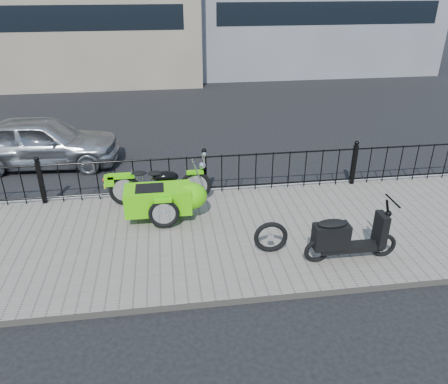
{
  "coord_description": "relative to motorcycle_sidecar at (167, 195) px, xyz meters",
  "views": [
    {
      "loc": [
        -0.82,
        -7.57,
        4.57
      ],
      "look_at": [
        0.24,
        -0.1,
        0.81
      ],
      "focal_mm": 35.0,
      "sensor_mm": 36.0,
      "label": 1
    }
  ],
  "objects": [
    {
      "name": "motorcycle_sidecar",
      "position": [
        0.0,
        0.0,
        0.0
      ],
      "size": [
        2.28,
        1.48,
        0.98
      ],
      "color": "black",
      "rests_on": "sidewalk"
    },
    {
      "name": "curb",
      "position": [
        0.86,
        1.1,
        -0.53
      ],
      "size": [
        30.0,
        0.1,
        0.12
      ],
      "primitive_type": "cube",
      "color": "gray",
      "rests_on": "ground"
    },
    {
      "name": "iron_fence",
      "position": [
        0.86,
        0.96,
        -0.01
      ],
      "size": [
        14.11,
        0.11,
        1.08
      ],
      "color": "black",
      "rests_on": "sidewalk"
    },
    {
      "name": "sidewalk",
      "position": [
        0.86,
        -0.84,
        -0.53
      ],
      "size": [
        30.0,
        3.8,
        0.12
      ],
      "primitive_type": "cube",
      "color": "slate",
      "rests_on": "ground"
    },
    {
      "name": "scooter",
      "position": [
        2.98,
        -1.97,
        -0.04
      ],
      "size": [
        1.66,
        0.48,
        1.12
      ],
      "color": "black",
      "rests_on": "sidewalk"
    },
    {
      "name": "spare_tire",
      "position": [
        1.77,
        -1.56,
        -0.17
      ],
      "size": [
        0.61,
        0.14,
        0.61
      ],
      "primitive_type": "torus",
      "rotation": [
        1.57,
        0.0,
        -0.09
      ],
      "color": "black",
      "rests_on": "sidewalk"
    },
    {
      "name": "sedan_car",
      "position": [
        -3.16,
        3.42,
        0.07
      ],
      "size": [
        4.0,
        1.81,
        1.33
      ],
      "primitive_type": "imported",
      "rotation": [
        0.0,
        0.0,
        1.51
      ],
      "color": "#A3A5AA",
      "rests_on": "ground"
    },
    {
      "name": "ground",
      "position": [
        0.86,
        -0.34,
        -0.59
      ],
      "size": [
        120.0,
        120.0,
        0.0
      ],
      "primitive_type": "plane",
      "color": "black",
      "rests_on": "ground"
    }
  ]
}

